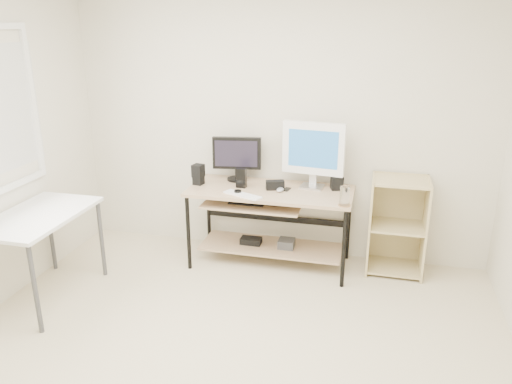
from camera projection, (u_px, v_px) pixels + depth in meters
The scene contains 16 objects.
room at pixel (190, 182), 2.93m from camera, with size 4.01×4.01×2.62m.
desk at pixel (268, 210), 4.65m from camera, with size 1.50×0.65×0.75m.
side_table at pixel (39, 223), 4.01m from camera, with size 0.60×1.00×0.75m.
shelf_unit at pixel (397, 224), 4.56m from camera, with size 0.50×0.40×0.90m.
black_monitor at pixel (237, 156), 4.76m from camera, with size 0.46×0.19×0.42m.
white_imac at pixel (313, 150), 4.51m from camera, with size 0.57×0.18×0.61m.
keyboard at pixel (243, 195), 4.40m from camera, with size 0.37×0.10×0.01m, color white.
mouse at pixel (280, 190), 4.51m from camera, with size 0.06×0.10×0.03m, color #B6B6BB.
center_speaker at pixel (275, 185), 4.56m from camera, with size 0.17×0.07×0.08m, color black.
speaker_left at pixel (198, 174), 4.68m from camera, with size 0.11×0.11×0.19m.
speaker_right at pixel (337, 183), 4.55m from camera, with size 0.10×0.10×0.13m, color black.
audio_controller at pixel (241, 178), 4.60m from camera, with size 0.09×0.06×0.18m, color black.
volume_puck at pixel (238, 192), 4.46m from camera, with size 0.07×0.07×0.03m, color black.
smartphone at pixel (287, 189), 4.56m from camera, with size 0.05×0.10×0.01m, color black.
coaster at pixel (344, 205), 4.17m from camera, with size 0.10×0.10×0.01m, color #9B7146.
drinking_glass at pixel (345, 196), 4.14m from camera, with size 0.08×0.08×0.16m, color white.
Camera 1 is at (0.91, -2.58, 2.21)m, focal length 35.00 mm.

